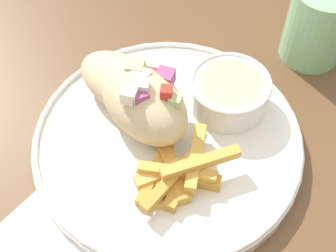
# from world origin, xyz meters

# --- Properties ---
(table) EXTENTS (1.21, 1.21, 0.77)m
(table) POSITION_xyz_m (0.00, 0.00, 0.69)
(table) COLOR brown
(table) RESTS_ON ground_plane
(plate) EXTENTS (0.28, 0.28, 0.02)m
(plate) POSITION_xyz_m (-0.01, 0.00, 0.78)
(plate) COLOR white
(plate) RESTS_ON table
(pita_sandwich_near) EXTENTS (0.13, 0.11, 0.07)m
(pita_sandwich_near) POSITION_xyz_m (-0.05, 0.01, 0.81)
(pita_sandwich_near) COLOR beige
(pita_sandwich_near) RESTS_ON plate
(pita_sandwich_far) EXTENTS (0.13, 0.07, 0.06)m
(pita_sandwich_far) POSITION_xyz_m (-0.08, 0.02, 0.81)
(pita_sandwich_far) COLOR beige
(pita_sandwich_far) RESTS_ON plate
(fries_pile) EXTENTS (0.08, 0.11, 0.03)m
(fries_pile) POSITION_xyz_m (0.02, -0.03, 0.79)
(fries_pile) COLOR gold
(fries_pile) RESTS_ON plate
(sauce_ramekin) EXTENTS (0.09, 0.09, 0.04)m
(sauce_ramekin) POSITION_xyz_m (0.02, 0.07, 0.80)
(sauce_ramekin) COLOR white
(sauce_ramekin) RESTS_ON plate
(water_glass) EXTENTS (0.07, 0.07, 0.09)m
(water_glass) POSITION_xyz_m (0.05, 0.21, 0.81)
(water_glass) COLOR #8CCC93
(water_glass) RESTS_ON table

